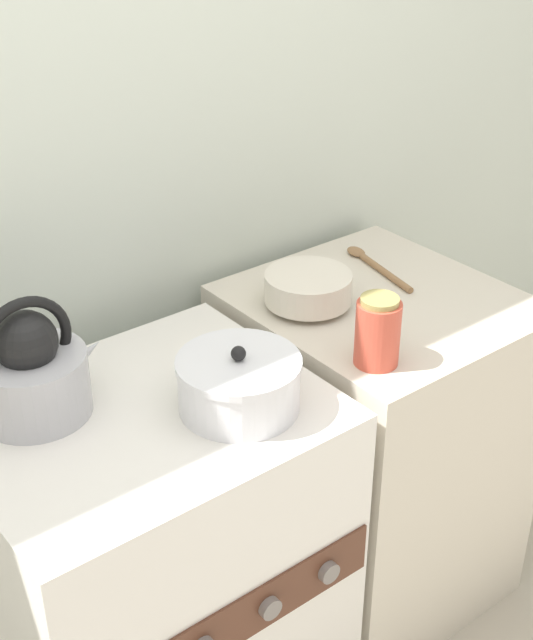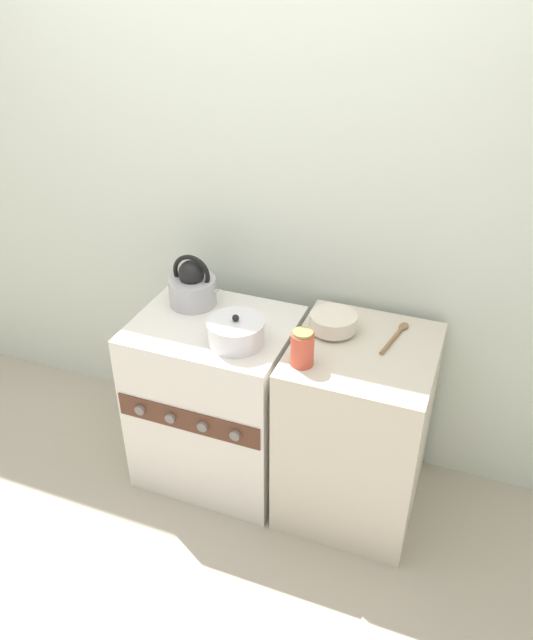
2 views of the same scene
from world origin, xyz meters
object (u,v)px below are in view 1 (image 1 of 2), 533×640
kettle (32,372)px  storage_jar (378,331)px  stove (155,574)px  enamel_bowl (308,288)px  cooking_pot (239,384)px

kettle → storage_jar: (0.60, -0.28, -0.00)m
kettle → storage_jar: 0.66m
stove → enamel_bowl: 0.69m
stove → storage_jar: 0.69m
cooking_pot → kettle: bearing=143.6°
stove → storage_jar: size_ratio=5.64×
kettle → enamel_bowl: kettle is taller
stove → enamel_bowl: bearing=12.1°
kettle → cooking_pot: kettle is taller
stove → kettle: size_ratio=3.21×
stove → cooking_pot: (0.15, -0.10, 0.46)m
cooking_pot → enamel_bowl: bearing=30.9°
kettle → enamel_bowl: bearing=-1.5°
cooking_pot → stove: bearing=146.9°
stove → enamel_bowl: (0.50, 0.11, 0.47)m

